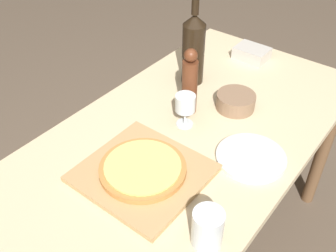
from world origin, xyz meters
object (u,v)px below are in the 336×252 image
at_px(pepper_mill, 190,83).
at_px(small_bowl, 236,101).
at_px(wine_bottle, 193,48).
at_px(wine_glass, 185,104).
at_px(pizza, 143,168).

height_order(pepper_mill, small_bowl, pepper_mill).
relative_size(wine_bottle, wine_glass, 2.96).
bearing_deg(wine_bottle, pepper_mill, -58.32).
height_order(pizza, wine_bottle, wine_bottle).
distance_m(pizza, wine_bottle, 0.58).
bearing_deg(wine_glass, small_bowl, 65.27).
height_order(pizza, wine_glass, wine_glass).
bearing_deg(small_bowl, pepper_mill, -136.23).
relative_size(pizza, wine_glass, 2.16).
bearing_deg(pizza, small_bowl, 84.59).
xyz_separation_m(pizza, small_bowl, (0.04, 0.47, -0.00)).
bearing_deg(small_bowl, wine_bottle, 166.88).
distance_m(wine_bottle, pepper_mill, 0.21).
bearing_deg(wine_glass, pepper_mill, 116.02).
relative_size(wine_glass, small_bowl, 0.86).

